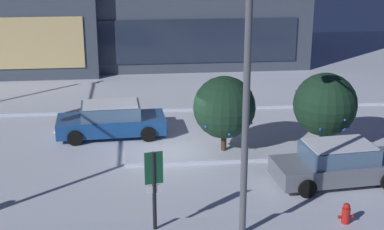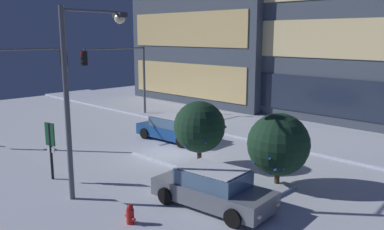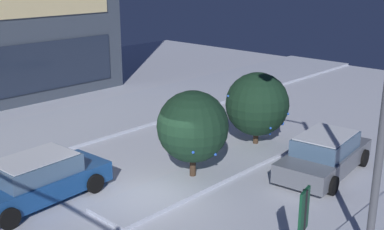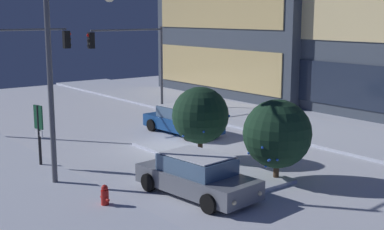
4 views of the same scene
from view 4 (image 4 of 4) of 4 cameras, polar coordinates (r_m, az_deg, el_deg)
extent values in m
plane|color=silver|center=(25.25, -2.08, -3.69)|extent=(52.00, 52.00, 0.00)
cube|color=silver|center=(21.66, -20.03, -6.61)|extent=(52.00, 5.20, 0.14)
cube|color=silver|center=(30.64, 10.41, -1.15)|extent=(52.00, 5.20, 0.14)
cube|color=silver|center=(23.08, 1.31, -4.89)|extent=(9.00, 1.80, 0.14)
cube|color=#232D42|center=(34.45, 15.33, 3.24)|extent=(18.44, 0.10, 2.70)
cube|color=#F9E09E|center=(34.19, 15.67, 9.98)|extent=(18.44, 0.10, 2.70)
cube|color=#424C5B|center=(44.72, 8.05, 11.30)|extent=(15.49, 11.06, 13.62)
cube|color=#E5C67F|center=(41.09, 2.46, 5.11)|extent=(13.94, 0.10, 3.03)
cube|color=#E5C67F|center=(40.90, 2.51, 11.46)|extent=(13.94, 0.10, 3.03)
cube|color=slate|center=(18.77, 0.51, -7.11)|extent=(4.79, 2.32, 0.66)
cube|color=slate|center=(18.60, 0.52, -5.32)|extent=(2.66, 1.93, 0.60)
cube|color=white|center=(18.51, 0.52, -4.33)|extent=(2.46, 1.80, 0.04)
sphere|color=#F9E5B2|center=(17.74, 7.33, -8.39)|extent=(0.16, 0.16, 0.16)
sphere|color=#F9E5B2|center=(16.82, 4.56, -9.42)|extent=(0.16, 0.16, 0.16)
cylinder|color=black|center=(18.50, 5.95, -8.10)|extent=(0.68, 0.28, 0.66)
cylinder|color=black|center=(17.19, 1.85, -9.53)|extent=(0.68, 0.28, 0.66)
cylinder|color=black|center=(20.51, -0.60, -6.15)|extent=(0.68, 0.28, 0.66)
cylinder|color=black|center=(19.33, -4.68, -7.24)|extent=(0.68, 0.28, 0.66)
cube|color=#19478C|center=(28.48, -1.01, -0.93)|extent=(4.79, 2.13, 0.66)
cube|color=slate|center=(28.37, -1.01, 0.28)|extent=(2.62, 1.83, 0.60)
cube|color=white|center=(28.31, -1.01, 0.95)|extent=(2.43, 1.70, 0.04)
sphere|color=#F9E5B2|center=(29.93, -4.86, -0.46)|extent=(0.16, 0.16, 0.16)
sphere|color=#F9E5B2|center=(30.69, -2.94, -0.15)|extent=(0.16, 0.16, 0.16)
cylinder|color=black|center=(29.14, -4.38, -1.09)|extent=(0.67, 0.26, 0.66)
cylinder|color=black|center=(30.28, -1.53, -0.61)|extent=(0.67, 0.26, 0.66)
cylinder|color=black|center=(26.78, -0.41, -2.12)|extent=(0.67, 0.26, 0.66)
cylinder|color=black|center=(28.01, 2.51, -1.55)|extent=(0.67, 0.26, 0.66)
cylinder|color=#565960|center=(30.47, -17.95, 8.74)|extent=(0.12, 5.23, 0.12)
cube|color=black|center=(31.50, -13.38, 7.92)|extent=(0.32, 0.36, 1.00)
sphere|color=red|center=(31.56, -13.09, 8.52)|extent=(0.20, 0.20, 0.20)
sphere|color=black|center=(31.58, -13.07, 7.94)|extent=(0.20, 0.20, 0.20)
sphere|color=black|center=(31.59, -13.04, 7.36)|extent=(0.20, 0.20, 0.20)
cylinder|color=#565960|center=(36.55, -3.30, 5.19)|extent=(0.18, 0.18, 5.53)
cylinder|color=#565960|center=(34.96, -6.96, 9.09)|extent=(0.12, 5.29, 0.12)
cube|color=black|center=(33.69, -10.83, 7.90)|extent=(0.32, 0.36, 1.00)
sphere|color=red|center=(33.59, -11.14, 8.43)|extent=(0.20, 0.20, 0.20)
sphere|color=black|center=(33.60, -11.12, 7.89)|extent=(0.20, 0.20, 0.20)
sphere|color=black|center=(33.62, -11.10, 7.34)|extent=(0.20, 0.20, 0.20)
cylinder|color=#565960|center=(19.81, -15.02, 2.83)|extent=(0.20, 0.20, 7.37)
cylinder|color=red|center=(17.82, -9.37, -8.97)|extent=(0.26, 0.26, 0.64)
sphere|color=red|center=(17.69, -9.41, -7.77)|extent=(0.22, 0.22, 0.22)
cylinder|color=red|center=(17.96, -9.66, -8.71)|extent=(0.12, 0.10, 0.10)
cylinder|color=red|center=(17.66, -9.09, -9.03)|extent=(0.12, 0.10, 0.10)
cylinder|color=black|center=(22.77, -16.14, -2.28)|extent=(0.12, 0.12, 2.65)
cube|color=#144C2D|center=(22.60, -16.25, -0.23)|extent=(0.55, 0.18, 0.99)
cube|color=white|center=(22.74, -16.16, -1.91)|extent=(0.44, 0.14, 0.24)
cylinder|color=#473323|center=(20.69, 9.06, -6.02)|extent=(0.22, 0.22, 0.74)
sphere|color=#193823|center=(20.32, 9.18, -2.00)|extent=(2.63, 2.63, 2.63)
sphere|color=blue|center=(21.43, 8.42, -0.18)|extent=(0.10, 0.10, 0.10)
sphere|color=blue|center=(20.09, 7.96, -5.51)|extent=(0.10, 0.10, 0.10)
sphere|color=blue|center=(19.23, 7.59, -3.50)|extent=(0.10, 0.10, 0.10)
sphere|color=blue|center=(19.51, 8.27, -4.88)|extent=(0.10, 0.10, 0.10)
sphere|color=blue|center=(19.41, 9.18, -4.80)|extent=(0.10, 0.10, 0.10)
sphere|color=blue|center=(20.09, 6.14, -4.13)|extent=(0.10, 0.10, 0.10)
sphere|color=blue|center=(19.46, 8.38, -4.82)|extent=(0.10, 0.10, 0.10)
cylinder|color=#473323|center=(23.44, 0.89, -3.67)|extent=(0.22, 0.22, 0.91)
sphere|color=#193823|center=(23.11, 0.90, -0.02)|extent=(2.51, 2.51, 2.51)
sphere|color=blue|center=(23.38, -1.92, -1.16)|extent=(0.10, 0.10, 0.10)
sphere|color=blue|center=(24.25, 2.00, -0.78)|extent=(0.10, 0.10, 0.10)
sphere|color=blue|center=(22.07, 1.27, -1.82)|extent=(0.10, 0.10, 0.10)
sphere|color=blue|center=(22.95, 4.02, -0.11)|extent=(0.10, 0.10, 0.10)
sphere|color=blue|center=(22.63, -0.96, -2.28)|extent=(0.10, 0.10, 0.10)
camera|label=1|loc=(22.54, -59.22, 12.63)|focal=54.31mm
camera|label=2|loc=(4.45, -33.64, 9.74)|focal=38.10mm
camera|label=3|loc=(29.42, -31.82, 10.89)|focal=45.10mm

